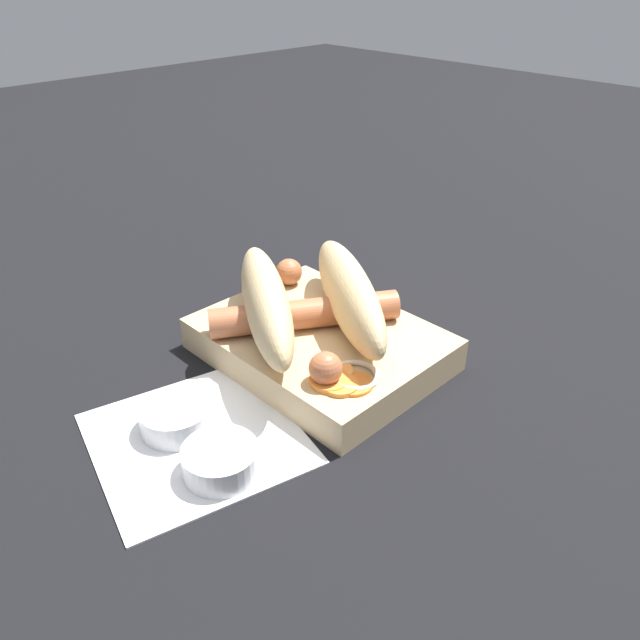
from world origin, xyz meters
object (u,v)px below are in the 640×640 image
food_tray (320,344)px  condiment_cup_near (176,420)px  sausage (305,314)px  condiment_cup_far (221,462)px  bread_roll (308,298)px

food_tray → condiment_cup_near: 0.15m
food_tray → sausage: sausage is taller
condiment_cup_near → condiment_cup_far: bearing=177.1°
sausage → condiment_cup_near: size_ratio=3.09×
condiment_cup_near → condiment_cup_far: 0.06m
food_tray → sausage: (0.01, 0.01, 0.03)m
food_tray → bread_roll: size_ratio=0.93×
sausage → condiment_cup_near: 0.15m
bread_roll → condiment_cup_near: bread_roll is taller
bread_roll → sausage: size_ratio=1.31×
condiment_cup_far → sausage: bearing=-65.3°
food_tray → sausage: size_ratio=1.22×
food_tray → bread_roll: bread_roll is taller
bread_roll → sausage: bearing=30.7°
food_tray → condiment_cup_near: (0.01, 0.15, -0.01)m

